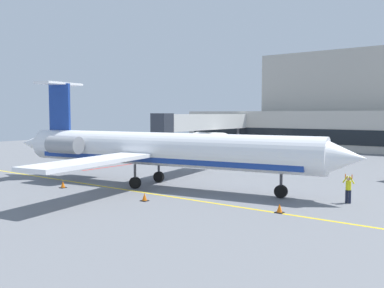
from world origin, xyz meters
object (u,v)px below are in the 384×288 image
at_px(regional_jet, 155,149).
at_px(baggage_tug, 212,156).
at_px(fuel_tank, 210,141).
at_px(marshaller, 348,189).

height_order(regional_jet, baggage_tug, regional_jet).
bearing_deg(fuel_tank, regional_jet, -63.94).
xyz_separation_m(baggage_tug, marshaller, (19.16, -12.70, 0.02)).
xyz_separation_m(regional_jet, baggage_tug, (-4.73, 15.29, -2.03)).
height_order(baggage_tug, marshaller, baggage_tug).
distance_m(regional_jet, fuel_tank, 31.64).
height_order(regional_jet, fuel_tank, regional_jet).
relative_size(baggage_tug, fuel_tank, 0.59).
relative_size(fuel_tank, marshaller, 3.81).
bearing_deg(baggage_tug, fuel_tank, 124.93).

